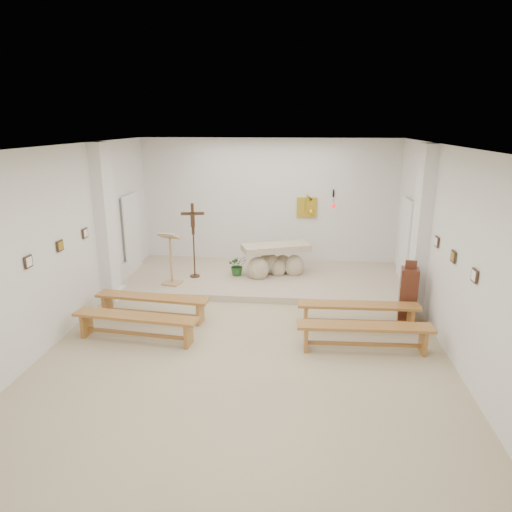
# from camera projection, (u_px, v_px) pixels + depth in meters

# --- Properties ---
(ground) EXTENTS (7.00, 10.00, 0.00)m
(ground) POSITION_uv_depth(u_px,v_px,m) (248.00, 345.00, 8.28)
(ground) COLOR tan
(ground) RESTS_ON ground
(wall_left) EXTENTS (0.02, 10.00, 3.50)m
(wall_left) POSITION_uv_depth(u_px,v_px,m) (53.00, 247.00, 8.13)
(wall_left) COLOR silver
(wall_left) RESTS_ON ground
(wall_right) EXTENTS (0.02, 10.00, 3.50)m
(wall_right) POSITION_uv_depth(u_px,v_px,m) (459.00, 258.00, 7.45)
(wall_right) COLOR silver
(wall_right) RESTS_ON ground
(wall_back) EXTENTS (7.00, 0.02, 3.50)m
(wall_back) POSITION_uv_depth(u_px,v_px,m) (269.00, 203.00, 12.55)
(wall_back) COLOR silver
(wall_back) RESTS_ON ground
(ceiling) EXTENTS (7.00, 10.00, 0.02)m
(ceiling) POSITION_uv_depth(u_px,v_px,m) (246.00, 148.00, 7.30)
(ceiling) COLOR silver
(ceiling) RESTS_ON wall_back
(sanctuary_platform) EXTENTS (6.98, 3.00, 0.15)m
(sanctuary_platform) POSITION_uv_depth(u_px,v_px,m) (264.00, 278.00, 11.60)
(sanctuary_platform) COLOR tan
(sanctuary_platform) RESTS_ON ground
(pilaster_left) EXTENTS (0.26, 0.55, 3.50)m
(pilaster_left) POSITION_uv_depth(u_px,v_px,m) (106.00, 223.00, 10.03)
(pilaster_left) COLOR white
(pilaster_left) RESTS_ON ground
(pilaster_right) EXTENTS (0.26, 0.55, 3.50)m
(pilaster_right) POSITION_uv_depth(u_px,v_px,m) (421.00, 230.00, 9.37)
(pilaster_right) COLOR white
(pilaster_right) RESTS_ON ground
(gold_wall_relief) EXTENTS (0.55, 0.04, 0.55)m
(gold_wall_relief) POSITION_uv_depth(u_px,v_px,m) (307.00, 208.00, 12.45)
(gold_wall_relief) COLOR gold
(gold_wall_relief) RESTS_ON wall_back
(sanctuary_lamp) EXTENTS (0.11, 0.36, 0.44)m
(sanctuary_lamp) POSITION_uv_depth(u_px,v_px,m) (334.00, 204.00, 12.10)
(sanctuary_lamp) COLOR black
(sanctuary_lamp) RESTS_ON wall_back
(station_frame_left_front) EXTENTS (0.03, 0.20, 0.20)m
(station_frame_left_front) POSITION_uv_depth(u_px,v_px,m) (28.00, 262.00, 7.37)
(station_frame_left_front) COLOR #3A2619
(station_frame_left_front) RESTS_ON wall_left
(station_frame_left_mid) EXTENTS (0.03, 0.20, 0.20)m
(station_frame_left_mid) POSITION_uv_depth(u_px,v_px,m) (60.00, 246.00, 8.33)
(station_frame_left_mid) COLOR #3A2619
(station_frame_left_mid) RESTS_ON wall_left
(station_frame_left_rear) EXTENTS (0.03, 0.20, 0.20)m
(station_frame_left_rear) POSITION_uv_depth(u_px,v_px,m) (85.00, 233.00, 9.28)
(station_frame_left_rear) COLOR #3A2619
(station_frame_left_rear) RESTS_ON wall_left
(station_frame_right_front) EXTENTS (0.03, 0.20, 0.20)m
(station_frame_right_front) POSITION_uv_depth(u_px,v_px,m) (475.00, 276.00, 6.70)
(station_frame_right_front) COLOR #3A2619
(station_frame_right_front) RESTS_ON wall_right
(station_frame_right_mid) EXTENTS (0.03, 0.20, 0.20)m
(station_frame_right_mid) POSITION_uv_depth(u_px,v_px,m) (453.00, 257.00, 7.65)
(station_frame_right_mid) COLOR #3A2619
(station_frame_right_mid) RESTS_ON wall_right
(station_frame_right_rear) EXTENTS (0.03, 0.20, 0.20)m
(station_frame_right_rear) POSITION_uv_depth(u_px,v_px,m) (437.00, 242.00, 8.61)
(station_frame_right_rear) COLOR #3A2619
(station_frame_right_rear) RESTS_ON wall_right
(radiator_left) EXTENTS (0.10, 0.85, 0.52)m
(radiator_left) POSITION_uv_depth(u_px,v_px,m) (121.00, 277.00, 11.12)
(radiator_left) COLOR silver
(radiator_left) RESTS_ON ground
(radiator_right) EXTENTS (0.10, 0.85, 0.52)m
(radiator_right) POSITION_uv_depth(u_px,v_px,m) (410.00, 286.00, 10.45)
(radiator_right) COLOR silver
(radiator_right) RESTS_ON ground
(altar) EXTENTS (1.81, 1.21, 0.87)m
(altar) POSITION_uv_depth(u_px,v_px,m) (275.00, 262.00, 11.57)
(altar) COLOR beige
(altar) RESTS_ON sanctuary_platform
(lectern) EXTENTS (0.53, 0.48, 1.30)m
(lectern) POSITION_uv_depth(u_px,v_px,m) (171.00, 258.00, 10.79)
(lectern) COLOR tan
(lectern) RESTS_ON sanctuary_platform
(crucifix_stand) EXTENTS (0.56, 0.25, 1.86)m
(crucifix_stand) POSITION_uv_depth(u_px,v_px,m) (193.00, 235.00, 11.20)
(crucifix_stand) COLOR #3A2112
(crucifix_stand) RESTS_ON sanctuary_platform
(potted_plant) EXTENTS (0.56, 0.52, 0.52)m
(potted_plant) POSITION_uv_depth(u_px,v_px,m) (238.00, 265.00, 11.54)
(potted_plant) COLOR #235221
(potted_plant) RESTS_ON sanctuary_platform
(donation_pedestal) EXTENTS (0.39, 0.39, 1.27)m
(donation_pedestal) POSITION_uv_depth(u_px,v_px,m) (408.00, 294.00, 9.20)
(donation_pedestal) COLOR #592C19
(donation_pedestal) RESTS_ON ground
(bench_left_front) EXTENTS (2.38, 0.62, 0.50)m
(bench_left_front) POSITION_uv_depth(u_px,v_px,m) (152.00, 302.00, 9.29)
(bench_left_front) COLOR #A97431
(bench_left_front) RESTS_ON ground
(bench_right_front) EXTENTS (2.37, 0.45, 0.50)m
(bench_right_front) POSITION_uv_depth(u_px,v_px,m) (358.00, 310.00, 8.89)
(bench_right_front) COLOR #A97431
(bench_right_front) RESTS_ON ground
(bench_left_second) EXTENTS (2.38, 0.63, 0.50)m
(bench_left_second) POSITION_uv_depth(u_px,v_px,m) (136.00, 322.00, 8.36)
(bench_left_second) COLOR #A97431
(bench_left_second) RESTS_ON ground
(bench_right_second) EXTENTS (2.37, 0.46, 0.50)m
(bench_right_second) POSITION_uv_depth(u_px,v_px,m) (365.00, 331.00, 7.96)
(bench_right_second) COLOR #A97431
(bench_right_second) RESTS_ON ground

